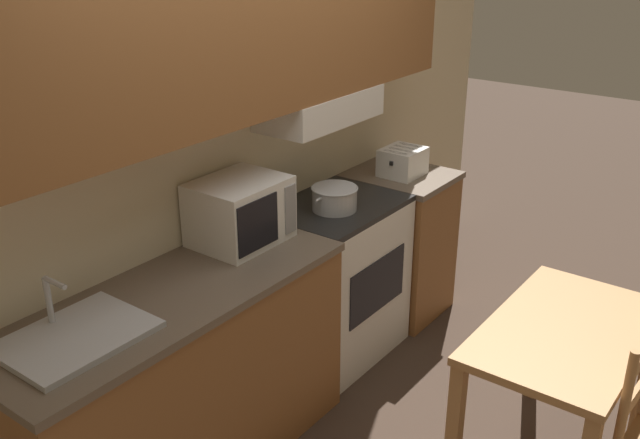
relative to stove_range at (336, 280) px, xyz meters
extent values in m
plane|color=#3D2D23|center=(-0.55, 0.27, -0.45)|extent=(16.00, 16.00, 0.00)
cube|color=beige|center=(-0.55, 0.30, 0.82)|extent=(5.28, 0.05, 2.55)
cube|color=brown|center=(-0.55, 0.11, 1.39)|extent=(2.88, 0.32, 0.69)
cube|color=white|center=(0.00, 0.11, 0.96)|extent=(0.70, 0.34, 0.16)
cube|color=brown|center=(-1.19, -0.02, -0.02)|extent=(1.61, 0.58, 0.87)
cube|color=brown|center=(-1.19, -0.02, 0.43)|extent=(1.63, 0.60, 0.04)
cube|color=brown|center=(0.64, -0.02, -0.02)|extent=(0.50, 0.58, 0.87)
cube|color=brown|center=(0.64, -0.02, 0.43)|extent=(0.52, 0.60, 0.04)
cube|color=white|center=(0.00, 0.00, -0.02)|extent=(0.74, 0.55, 0.88)
cube|color=black|center=(0.00, 0.00, 0.44)|extent=(0.74, 0.55, 0.03)
cube|color=black|center=(0.00, -0.28, 0.05)|extent=(0.52, 0.01, 0.31)
cylinder|color=black|center=(-0.17, -0.11, 0.45)|extent=(0.10, 0.10, 0.01)
cylinder|color=black|center=(0.17, -0.11, 0.45)|extent=(0.10, 0.10, 0.01)
cylinder|color=black|center=(-0.17, 0.11, 0.45)|extent=(0.10, 0.10, 0.01)
cylinder|color=black|center=(0.17, 0.11, 0.45)|extent=(0.10, 0.10, 0.01)
cylinder|color=#B7BABF|center=(-0.07, -0.03, 0.51)|extent=(0.23, 0.23, 0.12)
torus|color=#B7BABF|center=(-0.07, -0.03, 0.57)|extent=(0.25, 0.25, 0.01)
cylinder|color=#B7BABF|center=(-0.20, -0.03, 0.55)|extent=(0.05, 0.01, 0.01)
cylinder|color=#B7BABF|center=(0.07, -0.03, 0.55)|extent=(0.05, 0.01, 0.01)
cube|color=white|center=(-0.65, 0.09, 0.60)|extent=(0.42, 0.34, 0.30)
cube|color=black|center=(-0.72, -0.08, 0.60)|extent=(0.26, 0.01, 0.24)
cube|color=gray|center=(-0.49, -0.08, 0.60)|extent=(0.08, 0.01, 0.24)
cube|color=white|center=(0.62, -0.04, 0.53)|extent=(0.25, 0.22, 0.16)
cube|color=black|center=(0.49, -0.04, 0.56)|extent=(0.01, 0.02, 0.02)
cube|color=black|center=(0.53, -0.04, 0.61)|extent=(0.03, 0.15, 0.01)
cube|color=black|center=(0.59, -0.04, 0.61)|extent=(0.03, 0.15, 0.01)
cube|color=black|center=(0.65, -0.04, 0.61)|extent=(0.03, 0.15, 0.01)
cube|color=black|center=(0.70, -0.04, 0.61)|extent=(0.03, 0.15, 0.01)
cube|color=#B7BABF|center=(-1.64, -0.02, 0.46)|extent=(0.51, 0.38, 0.02)
cube|color=#4C4F54|center=(-1.64, -0.04, 0.47)|extent=(0.44, 0.29, 0.01)
cylinder|color=#B7BABF|center=(-1.64, 0.13, 0.57)|extent=(0.02, 0.02, 0.18)
cylinder|color=#B7BABF|center=(-1.64, 0.07, 0.66)|extent=(0.02, 0.12, 0.02)
cube|color=#B27F4C|center=(-0.19, -1.33, 0.26)|extent=(1.00, 0.60, 0.04)
cube|color=#B27F4C|center=(-0.65, -1.07, -0.11)|extent=(0.06, 0.06, 0.69)
cube|color=#B27F4C|center=(0.27, -1.07, -0.11)|extent=(0.06, 0.06, 0.69)
cylinder|color=#B27F4C|center=(-0.55, -1.66, 0.24)|extent=(0.04, 0.04, 0.48)
cube|color=#B27F4C|center=(-0.38, -1.67, 0.22)|extent=(0.34, 0.04, 0.06)
cylinder|color=#B27F4C|center=(0.00, -1.64, -0.24)|extent=(0.04, 0.04, 0.43)
camera|label=1|loc=(-2.87, -2.03, 1.85)|focal=40.00mm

